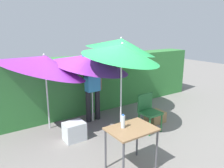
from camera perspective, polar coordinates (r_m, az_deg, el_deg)
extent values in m
plane|color=gray|center=(5.47, 1.80, -11.90)|extent=(24.00, 24.00, 0.00)
cube|color=#38843D|center=(6.54, -6.75, 0.05)|extent=(8.00, 0.70, 1.63)
cylinder|color=silver|center=(5.02, 2.36, -3.40)|extent=(0.04, 0.04, 1.78)
cone|color=green|center=(4.83, 2.59, 8.51)|extent=(1.80, 1.77, 0.73)
sphere|color=silver|center=(4.84, 2.72, 10.55)|extent=(0.05, 0.05, 0.05)
cylinder|color=silver|center=(5.74, -5.18, -2.83)|extent=(0.04, 0.04, 1.46)
cone|color=purple|center=(5.57, -5.33, 6.11)|extent=(2.02, 1.99, 0.86)
sphere|color=silver|center=(5.58, -5.32, 8.07)|extent=(0.05, 0.05, 0.05)
cylinder|color=silver|center=(5.50, -16.45, -4.15)|extent=(0.04, 0.04, 1.46)
cone|color=purple|center=(5.34, -17.19, 5.21)|extent=(2.10, 2.07, 1.02)
sphere|color=silver|center=(5.37, -17.40, 7.31)|extent=(0.05, 0.05, 0.05)
cylinder|color=silver|center=(6.26, 2.41, 0.33)|extent=(0.04, 0.04, 1.81)
cone|color=green|center=(6.11, 2.45, 10.18)|extent=(1.99, 1.96, 0.74)
sphere|color=silver|center=(6.13, 2.40, 11.95)|extent=(0.05, 0.05, 0.05)
cylinder|color=black|center=(5.82, -6.17, -5.91)|extent=(0.14, 0.14, 0.82)
cylinder|color=black|center=(5.95, -3.82, -5.39)|extent=(0.14, 0.14, 0.82)
cube|color=#338EC6|center=(5.69, -5.13, 0.90)|extent=(0.37, 0.23, 0.56)
sphere|color=#8C6647|center=(5.61, -5.22, 4.77)|extent=(0.22, 0.22, 0.22)
cylinder|color=#338EC6|center=(5.48, -7.33, 5.65)|extent=(0.09, 0.09, 0.56)
cylinder|color=#8C6647|center=(5.81, -3.18, 1.01)|extent=(0.09, 0.09, 0.52)
cylinder|color=#236633|center=(5.17, 9.82, -11.03)|extent=(0.04, 0.04, 0.44)
cylinder|color=#236633|center=(5.42, 12.76, -9.94)|extent=(0.04, 0.04, 0.44)
cylinder|color=#236633|center=(5.42, 7.00, -9.67)|extent=(0.04, 0.04, 0.44)
cylinder|color=#236633|center=(5.66, 9.94, -8.72)|extent=(0.04, 0.04, 0.44)
cube|color=#236633|center=(5.32, 10.00, -7.41)|extent=(0.44, 0.44, 0.05)
cube|color=#236633|center=(5.38, 8.62, -4.56)|extent=(0.44, 0.04, 0.40)
cube|color=silver|center=(5.02, -9.79, -12.06)|extent=(0.45, 0.36, 0.41)
cube|color=#9E7A4C|center=(5.96, 11.21, -8.37)|extent=(0.45, 0.39, 0.29)
cylinder|color=#4C4C51|center=(4.35, 6.57, -13.78)|extent=(0.04, 0.04, 0.75)
cylinder|color=#4C4C51|center=(3.98, -1.71, -16.61)|extent=(0.04, 0.04, 0.75)
cylinder|color=#4C4C51|center=(4.02, 11.58, -16.51)|extent=(0.04, 0.04, 0.75)
cylinder|color=#4C4C51|center=(3.61, 2.99, -20.11)|extent=(0.04, 0.04, 0.75)
cube|color=#99724C|center=(3.79, 5.11, -11.63)|extent=(0.80, 0.60, 0.03)
cylinder|color=silver|center=(3.75, 2.89, -9.77)|extent=(0.07, 0.07, 0.22)
cylinder|color=#2D60B7|center=(3.70, 2.91, -8.07)|extent=(0.04, 0.04, 0.02)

